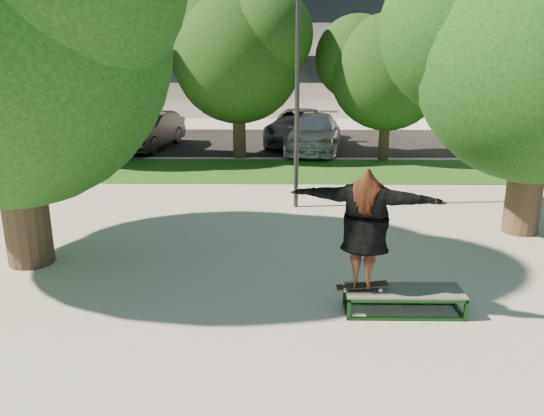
{
  "coord_description": "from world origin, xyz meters",
  "views": [
    {
      "loc": [
        0.58,
        -8.46,
        3.86
      ],
      "look_at": [
        0.44,
        0.6,
        1.23
      ],
      "focal_mm": 35.0,
      "sensor_mm": 36.0,
      "label": 1
    }
  ],
  "objects_px": {
    "car_dark": "(148,131)",
    "car_silver_b": "(314,133)",
    "tree_right": "(539,43)",
    "car_grey": "(299,127)",
    "lamppost": "(297,85)",
    "grind_box": "(403,301)",
    "car_silver_a": "(94,127)"
  },
  "relations": [
    {
      "from": "car_dark",
      "to": "car_silver_b",
      "type": "bearing_deg",
      "value": 6.85
    },
    {
      "from": "tree_right",
      "to": "car_grey",
      "type": "distance_m",
      "value": 13.38
    },
    {
      "from": "car_dark",
      "to": "tree_right",
      "type": "bearing_deg",
      "value": -35.08
    },
    {
      "from": "lamppost",
      "to": "grind_box",
      "type": "distance_m",
      "value": 6.81
    },
    {
      "from": "tree_right",
      "to": "car_silver_b",
      "type": "xyz_separation_m",
      "value": [
        -3.93,
        10.42,
        -3.35
      ]
    },
    {
      "from": "grind_box",
      "to": "tree_right",
      "type": "bearing_deg",
      "value": 49.72
    },
    {
      "from": "car_dark",
      "to": "car_silver_a",
      "type": "bearing_deg",
      "value": 160.32
    },
    {
      "from": "car_grey",
      "to": "car_silver_b",
      "type": "height_order",
      "value": "car_grey"
    },
    {
      "from": "tree_right",
      "to": "grind_box",
      "type": "xyz_separation_m",
      "value": [
        -3.42,
        -4.03,
        -3.9
      ]
    },
    {
      "from": "car_silver_b",
      "to": "tree_right",
      "type": "bearing_deg",
      "value": -61.3
    },
    {
      "from": "tree_right",
      "to": "lamppost",
      "type": "bearing_deg",
      "value": 158.72
    },
    {
      "from": "grind_box",
      "to": "car_grey",
      "type": "xyz_separation_m",
      "value": [
        -1.08,
        16.19,
        0.58
      ]
    },
    {
      "from": "tree_right",
      "to": "car_silver_b",
      "type": "distance_m",
      "value": 11.63
    },
    {
      "from": "lamppost",
      "to": "grind_box",
      "type": "xyz_separation_m",
      "value": [
        1.5,
        -5.95,
        -2.96
      ]
    },
    {
      "from": "lamppost",
      "to": "grind_box",
      "type": "height_order",
      "value": "lamppost"
    },
    {
      "from": "car_silver_a",
      "to": "car_silver_b",
      "type": "relative_size",
      "value": 0.86
    },
    {
      "from": "lamppost",
      "to": "grind_box",
      "type": "bearing_deg",
      "value": -75.84
    },
    {
      "from": "grind_box",
      "to": "car_silver_b",
      "type": "relative_size",
      "value": 0.35
    },
    {
      "from": "lamppost",
      "to": "car_silver_b",
      "type": "height_order",
      "value": "lamppost"
    },
    {
      "from": "tree_right",
      "to": "grind_box",
      "type": "relative_size",
      "value": 3.62
    },
    {
      "from": "car_dark",
      "to": "grind_box",
      "type": "bearing_deg",
      "value": -53.65
    },
    {
      "from": "grind_box",
      "to": "car_silver_b",
      "type": "xyz_separation_m",
      "value": [
        -0.51,
        14.45,
        0.55
      ]
    },
    {
      "from": "lamppost",
      "to": "car_dark",
      "type": "relative_size",
      "value": 1.28
    },
    {
      "from": "car_dark",
      "to": "car_silver_b",
      "type": "xyz_separation_m",
      "value": [
        6.99,
        -0.31,
        -0.04
      ]
    },
    {
      "from": "car_silver_a",
      "to": "car_silver_b",
      "type": "height_order",
      "value": "car_silver_a"
    },
    {
      "from": "grind_box",
      "to": "car_dark",
      "type": "bearing_deg",
      "value": 116.94
    },
    {
      "from": "lamppost",
      "to": "car_silver_b",
      "type": "relative_size",
      "value": 1.19
    },
    {
      "from": "tree_right",
      "to": "lamppost",
      "type": "relative_size",
      "value": 1.07
    },
    {
      "from": "car_silver_a",
      "to": "car_grey",
      "type": "relative_size",
      "value": 0.79
    },
    {
      "from": "tree_right",
      "to": "car_silver_a",
      "type": "xyz_separation_m",
      "value": [
        -13.72,
        12.29,
        -3.35
      ]
    },
    {
      "from": "car_dark",
      "to": "car_grey",
      "type": "bearing_deg",
      "value": 21.96
    },
    {
      "from": "car_dark",
      "to": "car_silver_b",
      "type": "distance_m",
      "value": 6.99
    }
  ]
}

